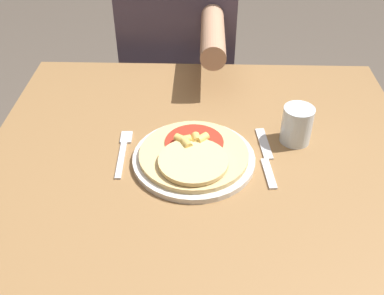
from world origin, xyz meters
name	(u,v)px	position (x,y,z in m)	size (l,w,h in m)	color
dining_table	(200,189)	(0.00, 0.00, 0.64)	(1.03, 0.89, 0.76)	olive
plate	(192,159)	(-0.02, -0.03, 0.76)	(0.28, 0.28, 0.01)	silver
pizza	(192,154)	(-0.02, -0.04, 0.78)	(0.25, 0.25, 0.04)	#DBBC7A
fork	(122,150)	(-0.19, 0.00, 0.76)	(0.03, 0.18, 0.00)	silver
knife	(264,158)	(0.15, -0.02, 0.76)	(0.03, 0.22, 0.00)	silver
drinking_glass	(295,125)	(0.23, 0.06, 0.80)	(0.07, 0.07, 0.09)	silver
person_diner	(178,52)	(-0.09, 0.64, 0.70)	(0.39, 0.52, 1.21)	#2D2D38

